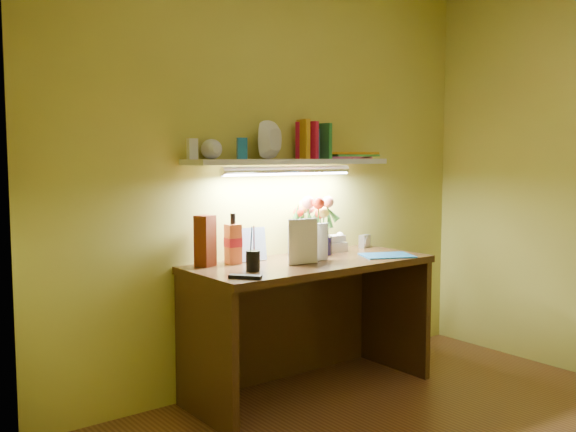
% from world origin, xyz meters
% --- Properties ---
extents(desk, '(1.40, 0.60, 0.75)m').
position_xyz_m(desk, '(0.00, 1.20, 0.38)').
color(desk, '#311C0D').
rests_on(desk, ground).
extents(flower_bouquet, '(0.25, 0.25, 0.38)m').
position_xyz_m(flower_bouquet, '(0.17, 1.37, 0.94)').
color(flower_bouquet, '#0B0637').
rests_on(flower_bouquet, desk).
extents(telephone, '(0.19, 0.14, 0.11)m').
position_xyz_m(telephone, '(0.31, 1.40, 0.81)').
color(telephone, white).
rests_on(telephone, desk).
extents(desk_clock, '(0.09, 0.06, 0.08)m').
position_xyz_m(desk_clock, '(0.60, 1.39, 0.79)').
color(desk_clock, '#AFAEB3').
rests_on(desk_clock, desk).
extents(whisky_bottle, '(0.08, 0.08, 0.27)m').
position_xyz_m(whisky_bottle, '(-0.40, 1.38, 0.89)').
color(whisky_bottle, '#C55326').
rests_on(whisky_bottle, desk).
extents(whisky_box, '(0.11, 0.11, 0.27)m').
position_xyz_m(whisky_box, '(-0.55, 1.41, 0.89)').
color(whisky_box, '#61220E').
rests_on(whisky_box, desk).
extents(pen_cup, '(0.10, 0.10, 0.18)m').
position_xyz_m(pen_cup, '(-0.44, 1.13, 0.84)').
color(pen_cup, black).
rests_on(pen_cup, desk).
extents(art_card, '(0.19, 0.05, 0.19)m').
position_xyz_m(art_card, '(-0.28, 1.40, 0.84)').
color(art_card, white).
rests_on(art_card, desk).
extents(tv_remote, '(0.13, 0.15, 0.02)m').
position_xyz_m(tv_remote, '(-0.58, 0.99, 0.76)').
color(tv_remote, black).
rests_on(tv_remote, desk).
extents(blue_folder, '(0.35, 0.31, 0.01)m').
position_xyz_m(blue_folder, '(0.46, 1.05, 0.75)').
color(blue_folder, '#1A68B0').
rests_on(blue_folder, desk).
extents(desk_book_a, '(0.19, 0.05, 0.25)m').
position_xyz_m(desk_book_a, '(-0.20, 1.15, 0.87)').
color(desk_book_a, white).
rests_on(desk_book_a, desk).
extents(desk_book_b, '(0.15, 0.05, 0.21)m').
position_xyz_m(desk_book_b, '(-0.05, 1.20, 0.86)').
color(desk_book_b, silver).
rests_on(desk_book_b, desk).
extents(wall_shelf, '(1.32, 0.38, 0.26)m').
position_xyz_m(wall_shelf, '(0.03, 1.38, 1.34)').
color(wall_shelf, silver).
rests_on(wall_shelf, ground).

